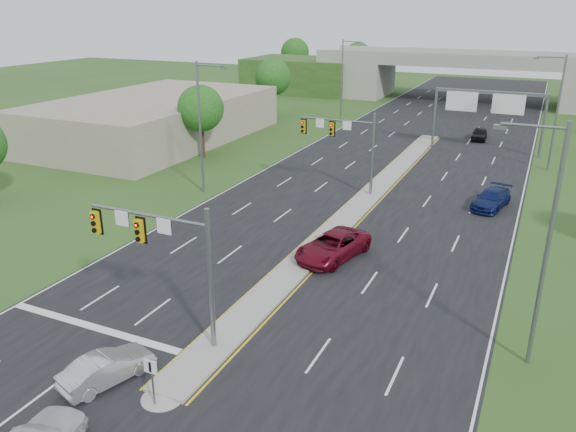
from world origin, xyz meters
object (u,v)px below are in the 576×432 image
(signal_mast_near, at_px, (166,249))
(keep_right_sign, at_px, (152,375))
(sign_gantry, at_px, (487,104))
(car_far_b, at_px, (491,199))
(car_silver, at_px, (107,368))
(car_far_c, at_px, (479,134))
(car_far_a, at_px, (333,246))
(signal_mast_far, at_px, (347,139))
(overpass, at_px, (469,80))

(signal_mast_near, distance_m, keep_right_sign, 5.94)
(sign_gantry, xyz_separation_m, car_far_b, (2.94, -18.81, -4.50))
(signal_mast_near, height_order, sign_gantry, signal_mast_near)
(car_silver, relative_size, car_far_c, 0.97)
(signal_mast_near, distance_m, sign_gantry, 45.88)
(keep_right_sign, xyz_separation_m, car_silver, (-2.78, 0.46, -0.83))
(car_far_b, bearing_deg, signal_mast_near, -102.36)
(signal_mast_near, xyz_separation_m, car_silver, (-0.51, -3.99, -4.04))
(car_silver, xyz_separation_m, car_far_a, (4.28, 15.92, 0.14))
(signal_mast_far, height_order, overpass, overpass)
(car_silver, xyz_separation_m, car_far_b, (12.40, 30.18, 0.05))
(signal_mast_near, bearing_deg, car_far_b, 65.58)
(signal_mast_near, xyz_separation_m, car_far_b, (11.89, 26.18, -3.98))
(signal_mast_far, xyz_separation_m, keep_right_sign, (2.26, -29.45, -3.21))
(car_far_c, bearing_deg, keep_right_sign, -98.60)
(signal_mast_near, height_order, keep_right_sign, signal_mast_near)
(sign_gantry, distance_m, overpass, 35.75)
(keep_right_sign, relative_size, car_far_b, 0.44)
(overpass, xyz_separation_m, car_far_a, (1.50, -68.15, -2.72))
(overpass, xyz_separation_m, car_far_b, (9.62, -53.89, -2.81))
(keep_right_sign, relative_size, overpass, 0.03)
(overpass, bearing_deg, sign_gantry, -79.21)
(car_far_a, bearing_deg, overpass, 104.72)
(signal_mast_far, xyz_separation_m, car_far_a, (3.76, -13.08, -3.89))
(overpass, xyz_separation_m, car_far_c, (5.63, -28.99, -2.82))
(signal_mast_far, height_order, sign_gantry, signal_mast_far)
(car_far_c, bearing_deg, overpass, 98.17)
(signal_mast_near, height_order, car_silver, signal_mast_near)
(signal_mast_near, bearing_deg, car_silver, -97.33)
(signal_mast_far, relative_size, car_far_b, 1.40)
(signal_mast_near, relative_size, signal_mast_far, 1.00)
(signal_mast_near, xyz_separation_m, keep_right_sign, (2.26, -4.45, -3.21))
(car_far_c, bearing_deg, signal_mast_far, -109.65)
(sign_gantry, bearing_deg, car_far_c, 99.86)
(keep_right_sign, bearing_deg, signal_mast_far, 94.39)
(car_far_a, bearing_deg, car_far_b, 73.78)
(car_far_b, bearing_deg, keep_right_sign, -95.38)
(signal_mast_far, bearing_deg, overpass, 87.65)
(car_far_a, relative_size, car_far_c, 1.39)
(sign_gantry, distance_m, car_silver, 50.10)
(signal_mast_far, relative_size, car_far_c, 1.67)
(signal_mast_far, distance_m, car_silver, 29.28)
(car_far_a, height_order, car_far_b, car_far_a)
(signal_mast_far, xyz_separation_m, car_silver, (-0.51, -28.99, -4.04))
(sign_gantry, bearing_deg, car_silver, -100.93)
(overpass, relative_size, car_far_a, 13.72)
(car_far_a, bearing_deg, sign_gantry, 94.55)
(car_silver, bearing_deg, car_far_a, -86.90)
(sign_gantry, bearing_deg, signal_mast_near, -101.25)
(signal_mast_far, height_order, keep_right_sign, signal_mast_far)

